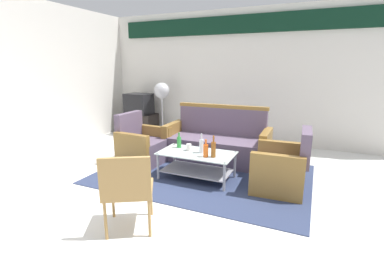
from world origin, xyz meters
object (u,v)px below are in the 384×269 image
(bottle_clear, at_px, (202,146))
(pedestal_fan, at_px, (162,94))
(armchair_right, at_px, (281,169))
(coffee_table, at_px, (197,162))
(cup, at_px, (189,147))
(tv_stand, at_px, (140,124))
(bottle_brown, at_px, (213,149))
(armchair_left, at_px, (143,147))
(wicker_chair, at_px, (127,186))
(bottle_orange, at_px, (206,150))
(bottle_green, at_px, (179,142))
(television, at_px, (139,104))
(couch, at_px, (217,144))

(bottle_clear, distance_m, pedestal_fan, 2.72)
(bottle_clear, bearing_deg, armchair_right, 5.94)
(coffee_table, relative_size, cup, 11.00)
(tv_stand, distance_m, pedestal_fan, 0.97)
(coffee_table, bearing_deg, armchair_right, 6.46)
(coffee_table, distance_m, bottle_brown, 0.40)
(armchair_left, xyz_separation_m, wicker_chair, (1.05, -1.81, 0.21))
(bottle_orange, bearing_deg, bottle_green, 154.82)
(bottle_orange, distance_m, television, 3.29)
(television, bearing_deg, pedestal_fan, -171.73)
(armchair_right, distance_m, tv_stand, 3.97)
(couch, height_order, bottle_green, couch)
(bottle_clear, relative_size, bottle_green, 1.22)
(coffee_table, xyz_separation_m, tv_stand, (-2.34, 1.95, -0.01))
(bottle_green, xyz_separation_m, television, (-1.99, 1.83, 0.26))
(armchair_left, distance_m, television, 2.11)
(coffee_table, xyz_separation_m, cup, (-0.15, 0.05, 0.19))
(couch, bearing_deg, bottle_clear, 92.93)
(armchair_right, xyz_separation_m, television, (-3.53, 1.82, 0.47))
(coffee_table, height_order, bottle_green, bottle_green)
(coffee_table, bearing_deg, bottle_clear, 14.66)
(bottle_green, distance_m, cup, 0.22)
(armchair_right, relative_size, wicker_chair, 1.01)
(armchair_left, xyz_separation_m, bottle_orange, (1.33, -0.41, 0.22))
(tv_stand, xyz_separation_m, wicker_chair, (2.25, -3.48, 0.23))
(bottle_brown, distance_m, cup, 0.47)
(bottle_clear, distance_m, tv_stand, 3.10)
(couch, bearing_deg, armchair_left, 26.95)
(armchair_left, bearing_deg, pedestal_fan, -157.45)
(cup, height_order, tv_stand, tv_stand)
(bottle_brown, relative_size, television, 0.49)
(coffee_table, distance_m, bottle_orange, 0.33)
(couch, height_order, television, television)
(bottle_brown, height_order, tv_stand, bottle_brown)
(couch, distance_m, coffee_table, 0.90)
(coffee_table, height_order, tv_stand, tv_stand)
(bottle_orange, bearing_deg, television, 140.56)
(couch, relative_size, armchair_right, 2.13)
(tv_stand, height_order, pedestal_fan, pedestal_fan)
(couch, bearing_deg, tv_stand, -25.32)
(bottle_clear, height_order, tv_stand, bottle_clear)
(cup, xyz_separation_m, pedestal_fan, (-1.58, 1.95, 0.55))
(tv_stand, bearing_deg, television, 86.17)
(tv_stand, bearing_deg, armchair_right, -27.26)
(bottle_green, bearing_deg, bottle_brown, -19.27)
(bottle_orange, bearing_deg, tv_stand, 140.59)
(armchair_left, bearing_deg, bottle_orange, 76.50)
(armchair_right, distance_m, bottle_orange, 1.05)
(armchair_right, xyz_separation_m, cup, (-1.34, -0.09, 0.17))
(couch, xyz_separation_m, bottle_brown, (0.28, -0.99, 0.21))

